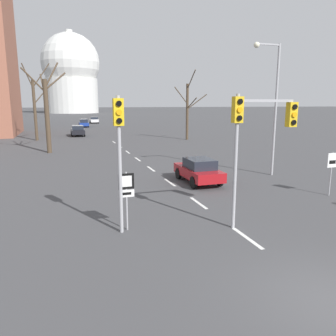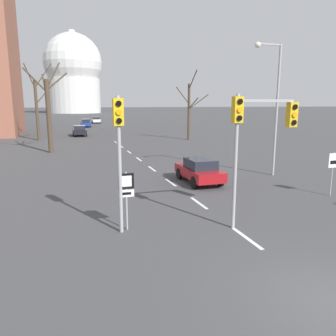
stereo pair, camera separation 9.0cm
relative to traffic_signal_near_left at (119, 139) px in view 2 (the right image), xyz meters
name	(u,v)px [view 2 (the right image)]	position (x,y,z in m)	size (l,w,h in m)	color
lane_stripe_0	(247,238)	(4.26, -1.97, -3.55)	(0.16, 2.00, 0.01)	silver
lane_stripe_1	(199,203)	(4.26, 2.53, -3.55)	(0.16, 2.00, 0.01)	silver
lane_stripe_2	(171,182)	(4.26, 7.03, -3.55)	(0.16, 2.00, 0.01)	silver
lane_stripe_3	(152,169)	(4.26, 11.53, -3.55)	(0.16, 2.00, 0.01)	silver
lane_stripe_4	(139,159)	(4.26, 16.03, -3.55)	(0.16, 2.00, 0.01)	silver
lane_stripe_5	(129,152)	(4.26, 20.53, -3.55)	(0.16, 2.00, 0.01)	silver
lane_stripe_6	(122,147)	(4.26, 25.03, -3.55)	(0.16, 2.00, 0.01)	silver
lane_stripe_7	(116,142)	(4.26, 29.53, -3.55)	(0.16, 2.00, 0.01)	silver
traffic_signal_near_left	(119,139)	(0.00, 0.00, 0.00)	(0.36, 0.34, 5.10)	#9E9EA3
traffic_signal_centre_tall	(256,127)	(5.09, -0.91, 0.39)	(2.76, 0.34, 5.18)	#9E9EA3
route_sign_post	(126,191)	(0.25, 0.16, -2.00)	(0.60, 0.08, 2.30)	#9E9EA3
speed_limit_sign	(333,167)	(11.42, 1.62, -1.98)	(0.60, 0.08, 2.34)	#9E9EA3
street_lamp_right	(273,97)	(11.27, 6.94, 1.66)	(1.95, 0.36, 8.57)	#9E9EA3
sedan_near_left	(199,170)	(5.92, 6.42, -2.77)	(1.86, 4.13, 1.52)	maroon
sedan_near_right	(96,120)	(5.80, 70.80, -2.76)	(1.97, 3.80, 1.54)	silver
sedan_mid_centre	(80,130)	(0.35, 39.25, -2.74)	(1.97, 4.43, 1.57)	black
sedan_far_left	(86,123)	(2.49, 58.16, -2.74)	(1.89, 4.50, 1.65)	navy
bare_tree_left_near	(48,110)	(-3.21, 22.61, 0.59)	(4.12, 3.09, 8.79)	#473828
bare_tree_right_near	(189,109)	(14.18, 29.40, 0.49)	(4.48, 2.47, 8.97)	#473828
bare_tree_left_far	(37,107)	(-5.02, 34.68, 0.85)	(3.37, 1.50, 9.91)	#473828
capitol_dome	(73,73)	(4.26, 162.29, 15.72)	(28.02, 28.02, 39.58)	silver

